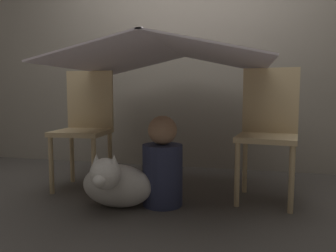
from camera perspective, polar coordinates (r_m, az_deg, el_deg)
The scene contains 7 objects.
ground_plane at distance 2.42m, azimuth -0.87°, elevation -12.93°, with size 8.80×8.80×0.00m, color #47423D.
wall_back at distance 3.45m, azimuth 3.89°, elevation 13.67°, with size 7.00×0.05×2.50m.
chair_left at distance 2.78m, azimuth -14.22°, elevation 0.52°, with size 0.43×0.43×0.96m.
chair_right at distance 2.47m, azimuth 17.06°, elevation -0.20°, with size 0.46×0.46×0.96m.
sheet_canopy at distance 2.46m, azimuth 0.00°, elevation 11.99°, with size 1.43×1.38×0.17m.
person_front at distance 2.28m, azimuth -0.96°, elevation -7.00°, with size 0.28×0.28×0.62m.
dog at distance 2.24m, azimuth -9.27°, elevation -9.79°, with size 0.49×0.43×0.40m.
Camera 1 is at (0.56, -2.22, 0.78)m, focal length 35.00 mm.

